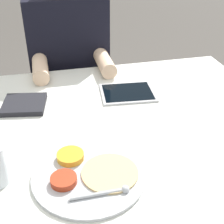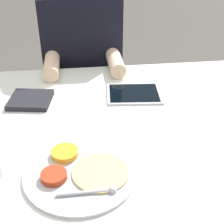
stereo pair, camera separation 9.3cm
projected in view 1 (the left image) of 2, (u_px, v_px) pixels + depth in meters
The scene contains 5 objects.
dining_table at pixel (115, 203), 1.26m from camera, with size 1.26×1.02×0.74m.
thali_tray at pixel (88, 173), 0.86m from camera, with size 0.32×0.32×0.03m.
red_notebook at pixel (24, 105), 1.17m from camera, with size 0.18×0.17×0.02m.
tablet_device at pixel (128, 93), 1.26m from camera, with size 0.23×0.19×0.01m.
person_diner at pixel (71, 86), 1.68m from camera, with size 0.39×0.42×1.22m.
Camera 1 is at (-0.21, -0.84, 1.35)m, focal length 50.00 mm.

